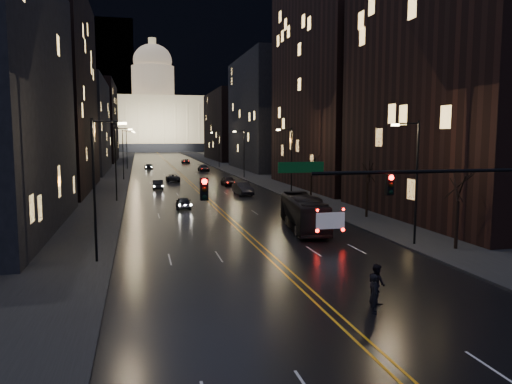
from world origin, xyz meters
TOP-DOWN VIEW (x-y plane):
  - ground at (0.00, 0.00)m, footprint 900.00×900.00m
  - road at (0.00, 130.00)m, footprint 20.00×320.00m
  - sidewalk_left at (-14.00, 130.00)m, footprint 8.00×320.00m
  - sidewalk_right at (14.00, 130.00)m, footprint 8.00×320.00m
  - center_line at (0.00, 130.00)m, footprint 0.62×320.00m
  - building_left_mid at (-21.00, 54.00)m, footprint 12.00×30.00m
  - building_left_far at (-21.00, 92.00)m, footprint 12.00×34.00m
  - building_left_dist at (-21.00, 140.00)m, footprint 12.00×40.00m
  - building_right_near at (21.00, 20.00)m, footprint 12.00×26.00m
  - building_right_tall at (21.00, 50.00)m, footprint 12.00×30.00m
  - building_right_mid at (21.00, 92.00)m, footprint 12.00×34.00m
  - building_right_dist at (21.00, 140.00)m, footprint 12.00×40.00m
  - mountain_ridge at (40.00, 380.00)m, footprint 520.00×60.00m
  - capitol at (0.00, 250.00)m, footprint 90.00×50.00m
  - traffic_signal at (5.91, -0.00)m, footprint 17.29×0.45m
  - streetlamp_right_near at (10.81, 10.00)m, footprint 2.13×0.25m
  - streetlamp_left_near at (-10.81, 10.00)m, footprint 2.13×0.25m
  - streetlamp_right_mid at (10.81, 40.00)m, footprint 2.13×0.25m
  - streetlamp_left_mid at (-10.81, 40.00)m, footprint 2.13×0.25m
  - streetlamp_right_far at (10.81, 70.00)m, footprint 2.13×0.25m
  - streetlamp_left_far at (-10.81, 70.00)m, footprint 2.13×0.25m
  - streetlamp_right_dist at (10.81, 100.00)m, footprint 2.13×0.25m
  - streetlamp_left_dist at (-10.81, 100.00)m, footprint 2.13×0.25m
  - tree_right_near at (13.00, 8.00)m, footprint 2.40×2.40m
  - tree_right_mid at (13.00, 22.00)m, footprint 2.40×2.40m
  - tree_right_far at (13.00, 38.00)m, footprint 2.40×2.40m
  - bus at (5.18, 17.71)m, footprint 3.83×10.68m
  - oncoming_car_a at (-3.66, 32.43)m, footprint 1.74×4.02m
  - oncoming_car_b at (-5.64, 53.15)m, footprint 1.61×4.39m
  - oncoming_car_c at (-2.61, 65.73)m, footprint 2.32×4.80m
  - oncoming_car_d at (-6.08, 98.53)m, footprint 2.14×4.66m
  - receding_car_a at (5.27, 43.55)m, footprint 2.13×5.25m
  - receding_car_b at (5.48, 55.76)m, footprint 2.10×4.66m
  - receding_car_c at (5.66, 88.46)m, footprint 2.28×5.23m
  - receding_car_d at (4.74, 121.70)m, footprint 2.34×4.84m
  - pedestrian_a at (1.86, -2.00)m, footprint 0.63×0.77m
  - pedestrian_b at (2.59, -0.74)m, footprint 0.59×0.97m

SIDE VIEW (x-z plane):
  - ground at x=0.00m, z-range 0.00..0.00m
  - road at x=0.00m, z-range 0.00..0.02m
  - center_line at x=0.00m, z-range 0.02..0.03m
  - sidewalk_left at x=-14.00m, z-range 0.00..0.16m
  - sidewalk_right at x=14.00m, z-range 0.00..0.16m
  - oncoming_car_c at x=-2.61m, z-range 0.00..1.32m
  - oncoming_car_d at x=-6.08m, z-range 0.00..1.32m
  - receding_car_d at x=4.74m, z-range 0.00..1.33m
  - oncoming_car_a at x=-3.66m, z-range 0.00..1.35m
  - oncoming_car_b at x=-5.64m, z-range 0.00..1.44m
  - receding_car_c at x=5.66m, z-range 0.00..1.50m
  - receding_car_b at x=5.48m, z-range 0.00..1.55m
  - receding_car_a at x=5.27m, z-range 0.00..1.69m
  - pedestrian_a at x=1.86m, z-range 0.00..1.81m
  - pedestrian_b at x=2.59m, z-range 0.00..1.91m
  - bus at x=5.18m, z-range 0.00..2.91m
  - tree_right_near at x=13.00m, z-range 1.20..7.85m
  - tree_right_mid at x=13.00m, z-range 1.20..7.85m
  - tree_right_far at x=13.00m, z-range 1.20..7.85m
  - streetlamp_right_near at x=10.81m, z-range 0.58..9.58m
  - streetlamp_left_near at x=-10.81m, z-range 0.58..9.58m
  - streetlamp_right_mid at x=10.81m, z-range 0.58..9.58m
  - streetlamp_left_mid at x=-10.81m, z-range 0.58..9.58m
  - streetlamp_right_far at x=10.81m, z-range 0.58..9.58m
  - streetlamp_left_far at x=-10.81m, z-range 0.58..9.58m
  - streetlamp_right_dist at x=10.81m, z-range 0.58..9.58m
  - streetlamp_left_dist at x=-10.81m, z-range 0.58..9.58m
  - traffic_signal at x=5.91m, z-range 1.60..8.60m
  - building_left_far at x=-21.00m, z-range 0.00..20.00m
  - building_right_dist at x=21.00m, z-range 0.00..22.00m
  - building_left_dist at x=-21.00m, z-range 0.00..24.00m
  - building_right_near at x=21.00m, z-range 0.00..24.00m
  - building_right_mid at x=21.00m, z-range 0.00..26.00m
  - building_left_mid at x=-21.00m, z-range 0.00..28.00m
  - capitol at x=0.00m, z-range -12.10..46.40m
  - building_right_tall at x=21.00m, z-range 0.00..38.00m
  - mountain_ridge at x=40.00m, z-range 0.00..130.00m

